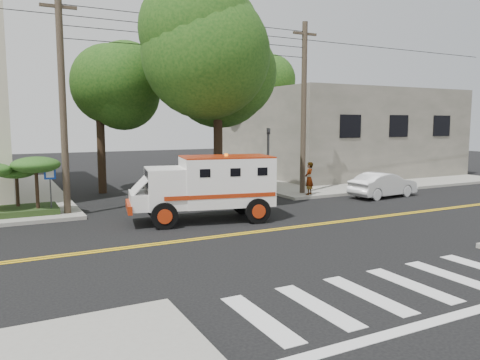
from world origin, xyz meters
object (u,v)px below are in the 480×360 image
pedestrian_a (309,178)px  parked_sedan (383,185)px  armored_truck (208,184)px  pedestrian_b (266,172)px

pedestrian_a → parked_sedan: bearing=119.8°
armored_truck → parked_sedan: 10.57m
parked_sedan → armored_truck: bearing=91.3°
pedestrian_a → pedestrian_b: bearing=-119.6°
armored_truck → pedestrian_a: bearing=34.2°
pedestrian_b → parked_sedan: bearing=130.4°
parked_sedan → pedestrian_b: size_ratio=2.39×
pedestrian_a → pedestrian_b: size_ratio=1.03×
parked_sedan → pedestrian_a: size_ratio=2.31×
pedestrian_a → pedestrian_b: 3.91m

